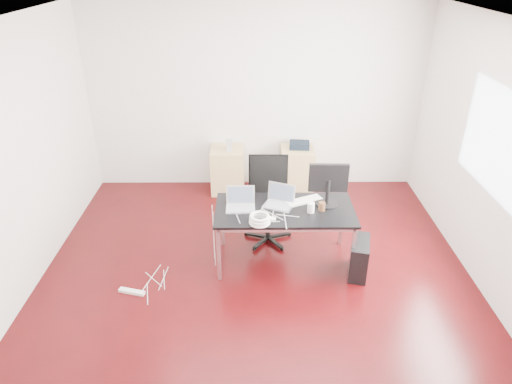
{
  "coord_description": "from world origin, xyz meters",
  "views": [
    {
      "loc": [
        -0.03,
        -4.18,
        3.36
      ],
      "look_at": [
        0.0,
        0.55,
        0.85
      ],
      "focal_mm": 32.0,
      "sensor_mm": 36.0,
      "label": 1
    }
  ],
  "objects_px": {
    "pc_tower": "(359,258)",
    "filing_cabinet_left": "(228,170)",
    "desk": "(285,213)",
    "filing_cabinet_right": "(297,170)",
    "office_chair": "(268,196)"
  },
  "relations": [
    {
      "from": "desk",
      "to": "office_chair",
      "type": "xyz_separation_m",
      "value": [
        -0.17,
        0.54,
        -0.07
      ]
    },
    {
      "from": "desk",
      "to": "office_chair",
      "type": "bearing_deg",
      "value": 107.65
    },
    {
      "from": "filing_cabinet_right",
      "to": "office_chair",
      "type": "bearing_deg",
      "value": -110.23
    },
    {
      "from": "desk",
      "to": "filing_cabinet_right",
      "type": "height_order",
      "value": "desk"
    },
    {
      "from": "office_chair",
      "to": "filing_cabinet_left",
      "type": "distance_m",
      "value": 1.48
    },
    {
      "from": "desk",
      "to": "filing_cabinet_right",
      "type": "xyz_separation_m",
      "value": [
        0.32,
        1.87,
        -0.33
      ]
    },
    {
      "from": "filing_cabinet_right",
      "to": "pc_tower",
      "type": "height_order",
      "value": "filing_cabinet_right"
    },
    {
      "from": "pc_tower",
      "to": "filing_cabinet_left",
      "type": "bearing_deg",
      "value": 140.97
    },
    {
      "from": "desk",
      "to": "filing_cabinet_left",
      "type": "relative_size",
      "value": 2.29
    },
    {
      "from": "desk",
      "to": "pc_tower",
      "type": "relative_size",
      "value": 3.56
    },
    {
      "from": "filing_cabinet_right",
      "to": "pc_tower",
      "type": "bearing_deg",
      "value": -75.71
    },
    {
      "from": "filing_cabinet_right",
      "to": "pc_tower",
      "type": "xyz_separation_m",
      "value": [
        0.54,
        -2.12,
        -0.13
      ]
    },
    {
      "from": "filing_cabinet_left",
      "to": "pc_tower",
      "type": "xyz_separation_m",
      "value": [
        1.62,
        -2.12,
        -0.13
      ]
    },
    {
      "from": "desk",
      "to": "filing_cabinet_left",
      "type": "bearing_deg",
      "value": 112.02
    },
    {
      "from": "desk",
      "to": "office_chair",
      "type": "distance_m",
      "value": 0.57
    }
  ]
}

